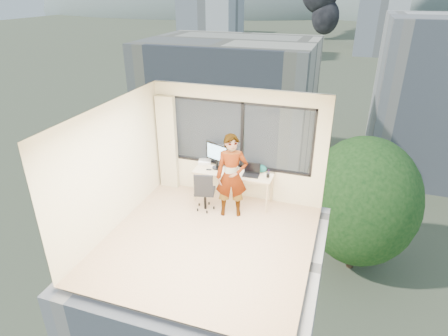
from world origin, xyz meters
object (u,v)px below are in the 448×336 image
at_px(chair, 205,190).
at_px(handbag, 262,169).
at_px(person, 232,176).
at_px(laptop, 251,171).
at_px(desk, 233,187).
at_px(monitor, 217,156).
at_px(game_console, 205,162).

bearing_deg(chair, handbag, 20.36).
relative_size(person, laptop, 4.88).
bearing_deg(handbag, desk, -161.05).
height_order(monitor, handbag, monitor).
xyz_separation_m(desk, chair, (-0.49, -0.54, 0.10)).
bearing_deg(chair, laptop, 15.25).
xyz_separation_m(chair, monitor, (0.08, 0.61, 0.58)).
xyz_separation_m(monitor, handbag, (1.01, 0.11, -0.22)).
distance_m(monitor, handbag, 1.04).
bearing_deg(person, chair, 162.91).
bearing_deg(laptop, chair, -153.95).
distance_m(person, handbag, 0.87).
distance_m(monitor, laptop, 0.86).
relative_size(chair, handbag, 4.09).
bearing_deg(chair, desk, 34.38).
distance_m(desk, laptop, 0.65).
bearing_deg(laptop, game_console, 164.52).
distance_m(game_console, laptop, 1.24).
distance_m(chair, handbag, 1.36).
height_order(desk, game_console, game_console).
xyz_separation_m(person, monitor, (-0.54, 0.61, 0.13)).
bearing_deg(monitor, chair, -77.10).
bearing_deg(handbag, laptop, -126.72).
distance_m(desk, handbag, 0.79).
relative_size(person, monitor, 3.01).
bearing_deg(laptop, handbag, 49.47).
distance_m(desk, monitor, 0.80).
bearing_deg(desk, handbag, 17.68).
distance_m(chair, laptop, 1.11).
xyz_separation_m(game_console, handbag, (1.38, -0.04, 0.05)).
distance_m(desk, chair, 0.73).
relative_size(game_console, laptop, 0.77).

